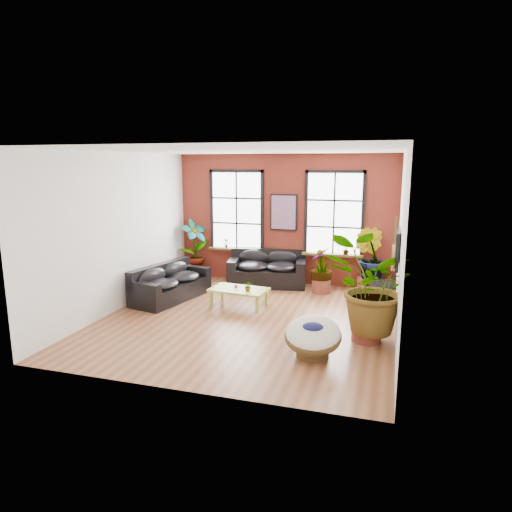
{
  "coord_description": "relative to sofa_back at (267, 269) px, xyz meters",
  "views": [
    {
      "loc": [
        2.83,
        -8.78,
        3.24
      ],
      "look_at": [
        0.0,
        0.6,
        1.25
      ],
      "focal_mm": 32.0,
      "sensor_mm": 36.0,
      "label": 1
    }
  ],
  "objects": [
    {
      "name": "floor_plant_back_left",
      "position": [
        -2.18,
        0.1,
        0.5
      ],
      "size": [
        0.94,
        0.99,
        1.56
      ],
      "primitive_type": "imported",
      "rotation": [
        0.0,
        0.0,
        0.93
      ],
      "color": "#1B4311",
      "rests_on": "ground"
    },
    {
      "name": "pot_back_left",
      "position": [
        -2.22,
        0.11,
        -0.25
      ],
      "size": [
        0.52,
        0.52,
        0.36
      ],
      "rotation": [
        0.0,
        0.0,
        -0.05
      ],
      "color": "brown",
      "rests_on": "ground"
    },
    {
      "name": "sofa_left",
      "position": [
        -1.93,
        -1.97,
        -0.05
      ],
      "size": [
        1.32,
        2.26,
        0.84
      ],
      "rotation": [
        0.0,
        0.0,
        1.36
      ],
      "color": "black",
      "rests_on": "ground"
    },
    {
      "name": "table_plant",
      "position": [
        0.14,
        -2.16,
        0.11
      ],
      "size": [
        0.22,
        0.19,
        0.23
      ],
      "primitive_type": "imported",
      "rotation": [
        0.0,
        0.0,
        0.03
      ],
      "color": "#1B4311",
      "rests_on": "coffee_table"
    },
    {
      "name": "media_box",
      "position": [
        3.03,
        -0.61,
        -0.18
      ],
      "size": [
        0.68,
        0.61,
        0.48
      ],
      "rotation": [
        0.0,
        0.0,
        0.25
      ],
      "color": "black",
      "rests_on": "ground"
    },
    {
      "name": "sill_plant_left",
      "position": [
        -1.3,
        0.3,
        0.61
      ],
      "size": [
        0.17,
        0.17,
        0.27
      ],
      "primitive_type": "imported",
      "rotation": [
        0.0,
        0.0,
        0.79
      ],
      "color": "#1B4311",
      "rests_on": "room"
    },
    {
      "name": "room",
      "position": [
        0.35,
        -2.68,
        1.32
      ],
      "size": [
        6.04,
        6.54,
        3.54
      ],
      "color": "brown",
      "rests_on": "ground"
    },
    {
      "name": "coffee_table",
      "position": [
        -0.12,
        -2.03,
        -0.06
      ],
      "size": [
        1.36,
        0.86,
        0.5
      ],
      "rotation": [
        0.0,
        0.0,
        -0.09
      ],
      "color": "#95B13F",
      "rests_on": "ground"
    },
    {
      "name": "pot_back_right",
      "position": [
        2.64,
        0.12,
        -0.24
      ],
      "size": [
        0.55,
        0.55,
        0.36
      ],
      "rotation": [
        0.0,
        0.0,
        -0.09
      ],
      "color": "brown",
      "rests_on": "ground"
    },
    {
      "name": "floor_plant_back_right",
      "position": [
        2.67,
        0.1,
        0.47
      ],
      "size": [
        1.06,
        1.02,
        1.5
      ],
      "primitive_type": "imported",
      "rotation": [
        0.0,
        0.0,
        2.52
      ],
      "color": "#1B4311",
      "rests_on": "ground"
    },
    {
      "name": "papasan_chair",
      "position": [
        2.0,
        -4.35,
        -0.05
      ],
      "size": [
        1.04,
        1.06,
        0.73
      ],
      "rotation": [
        0.0,
        0.0,
        0.08
      ],
      "color": "#4E381C",
      "rests_on": "ground"
    },
    {
      "name": "pot_right_wall",
      "position": [
        2.83,
        -3.34,
        -0.23
      ],
      "size": [
        0.65,
        0.65,
        0.4
      ],
      "rotation": [
        0.0,
        0.0,
        -0.22
      ],
      "color": "brown",
      "rests_on": "ground"
    },
    {
      "name": "sill_plant_right",
      "position": [
        2.05,
        0.3,
        0.61
      ],
      "size": [
        0.19,
        0.19,
        0.27
      ],
      "primitive_type": "imported",
      "rotation": [
        0.0,
        0.0,
        3.49
      ],
      "color": "#1B4311",
      "rests_on": "room"
    },
    {
      "name": "floor_plant_right_wall",
      "position": [
        2.84,
        -3.38,
        0.62
      ],
      "size": [
        1.88,
        1.72,
        1.77
      ],
      "primitive_type": "imported",
      "rotation": [
        0.0,
        0.0,
        3.38
      ],
      "color": "#1B4311",
      "rests_on": "ground"
    },
    {
      "name": "poster",
      "position": [
        0.35,
        0.35,
        1.52
      ],
      "size": [
        0.74,
        0.06,
        0.98
      ],
      "color": "black",
      "rests_on": "room"
    },
    {
      "name": "pot_mid",
      "position": [
        1.52,
        -0.35,
        -0.25
      ],
      "size": [
        0.55,
        0.55,
        0.35
      ],
      "rotation": [
        0.0,
        0.0,
        -0.18
      ],
      "color": "brown",
      "rests_on": "ground"
    },
    {
      "name": "tv_wall_unit",
      "position": [
        3.28,
        -2.23,
        1.11
      ],
      "size": [
        0.13,
        1.86,
        1.2
      ],
      "color": "black",
      "rests_on": "room"
    },
    {
      "name": "sofa_back",
      "position": [
        0.0,
        0.0,
        0.0
      ],
      "size": [
        2.2,
        1.34,
        0.94
      ],
      "rotation": [
        0.0,
        0.0,
        0.18
      ],
      "color": "black",
      "rests_on": "ground"
    },
    {
      "name": "floor_plant_mid",
      "position": [
        1.51,
        -0.33,
        0.24
      ],
      "size": [
        0.66,
        0.66,
        1.06
      ],
      "primitive_type": "imported",
      "rotation": [
        0.0,
        0.0,
        4.84
      ],
      "color": "#1B4311",
      "rests_on": "ground"
    }
  ]
}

